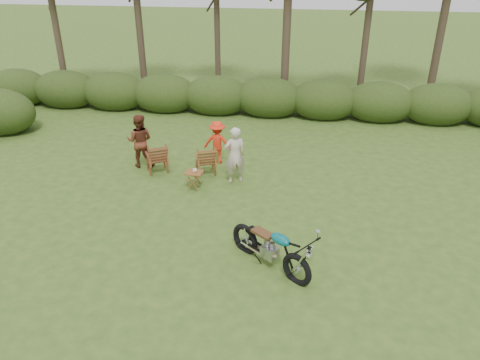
# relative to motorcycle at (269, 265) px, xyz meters

# --- Properties ---
(ground) EXTENTS (80.00, 80.00, 0.00)m
(ground) POSITION_rel_motorcycle_xyz_m (-0.77, 0.21, 0.00)
(ground) COLOR #304D19
(ground) RESTS_ON ground
(tree_line) EXTENTS (22.52, 11.62, 8.14)m
(tree_line) POSITION_rel_motorcycle_xyz_m (-0.27, 9.95, 3.81)
(tree_line) COLOR #372A1E
(tree_line) RESTS_ON ground
(motorcycle) EXTENTS (2.01, 1.82, 1.13)m
(motorcycle) POSITION_rel_motorcycle_xyz_m (0.00, 0.00, 0.00)
(motorcycle) COLOR #0C969C
(motorcycle) RESTS_ON ground
(lawn_chair_right) EXTENTS (0.76, 0.76, 0.86)m
(lawn_chair_right) POSITION_rel_motorcycle_xyz_m (-2.11, 3.92, 0.00)
(lawn_chair_right) COLOR brown
(lawn_chair_right) RESTS_ON ground
(lawn_chair_left) EXTENTS (0.82, 0.82, 0.89)m
(lawn_chair_left) POSITION_rel_motorcycle_xyz_m (-3.48, 3.85, 0.00)
(lawn_chair_left) COLOR #5C3117
(lawn_chair_left) RESTS_ON ground
(side_table) EXTENTS (0.50, 0.43, 0.48)m
(side_table) POSITION_rel_motorcycle_xyz_m (-2.22, 3.01, 0.24)
(side_table) COLOR brown
(side_table) RESTS_ON ground
(cup) EXTENTS (0.12, 0.12, 0.09)m
(cup) POSITION_rel_motorcycle_xyz_m (-2.20, 3.01, 0.53)
(cup) COLOR beige
(cup) RESTS_ON side_table
(adult_a) EXTENTS (0.68, 0.59, 1.57)m
(adult_a) POSITION_rel_motorcycle_xyz_m (-1.22, 3.53, 0.00)
(adult_a) COLOR beige
(adult_a) RESTS_ON ground
(adult_b) EXTENTS (0.80, 0.64, 1.55)m
(adult_b) POSITION_rel_motorcycle_xyz_m (-4.05, 4.19, 0.00)
(adult_b) COLOR #612D1B
(adult_b) RESTS_ON ground
(child) EXTENTS (0.85, 0.52, 1.27)m
(child) POSITION_rel_motorcycle_xyz_m (-1.90, 4.71, 0.00)
(child) COLOR red
(child) RESTS_ON ground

